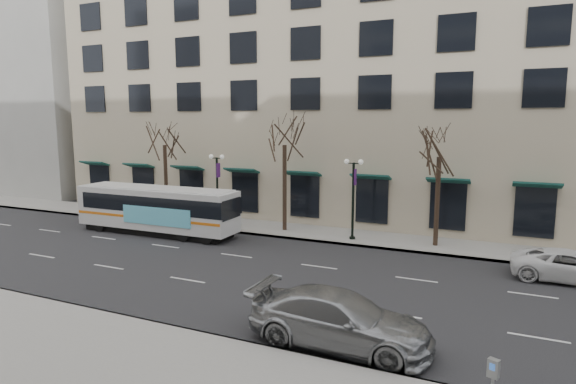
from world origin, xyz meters
The scene contains 13 objects.
ground centered at (0.00, 0.00, 0.00)m, with size 160.00×160.00×0.00m, color black.
sidewalk_far centered at (5.00, 9.00, 0.07)m, with size 80.00×4.00×0.15m, color gray.
building_hotel centered at (-2.00, 21.00, 12.00)m, with size 40.00×20.00×24.00m, color #BBAC8F.
building_far_upblock centered at (-38.00, 21.00, 14.00)m, with size 28.00×20.00×28.00m, color #999993.
tree_far_left centered at (-10.00, 8.80, 6.70)m, with size 3.60×3.60×8.34m.
tree_far_mid centered at (0.00, 8.80, 6.91)m, with size 3.60×3.60×8.55m.
tree_far_right centered at (10.00, 8.80, 6.42)m, with size 3.60×3.60×8.06m.
lamp_post_left centered at (-4.99, 8.20, 2.94)m, with size 1.22×0.45×5.21m.
lamp_post_right centered at (5.01, 8.20, 2.94)m, with size 1.22×0.45×5.21m.
city_bus centered at (-7.55, 4.78, 1.72)m, with size 11.67×2.69×3.16m.
silver_car centered at (8.78, -5.71, 0.91)m, with size 2.56×6.30×1.83m, color #93969A.
white_pickup centered at (16.70, 5.12, 0.73)m, with size 2.44×5.29×1.47m, color white.
pay_station centered at (13.62, -7.66, 1.10)m, with size 0.33×0.27×1.31m.
Camera 1 is at (13.59, -20.49, 7.57)m, focal length 30.00 mm.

